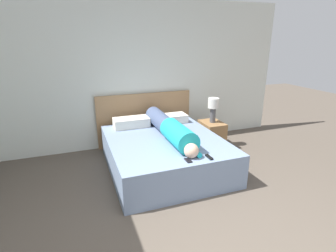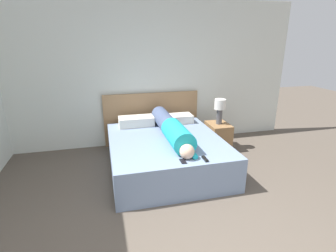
{
  "view_description": "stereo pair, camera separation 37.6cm",
  "coord_description": "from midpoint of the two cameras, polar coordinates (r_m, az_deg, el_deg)",
  "views": [
    {
      "loc": [
        -1.08,
        -1.23,
        1.94
      ],
      "look_at": [
        0.16,
        2.11,
        0.74
      ],
      "focal_mm": 28.0,
      "sensor_mm": 36.0,
      "label": 1
    },
    {
      "loc": [
        -0.72,
        -1.34,
        1.94
      ],
      "look_at": [
        0.16,
        2.11,
        0.74
      ],
      "focal_mm": 28.0,
      "sensor_mm": 36.0,
      "label": 2
    }
  ],
  "objects": [
    {
      "name": "wall_back",
      "position": [
        4.84,
        -3.51,
        10.98
      ],
      "size": [
        5.85,
        0.06,
        2.6
      ],
      "color": "silver",
      "rests_on": "ground_plane"
    },
    {
      "name": "bed",
      "position": [
        4.07,
        2.16,
        -6.04
      ],
      "size": [
        1.67,
        1.92,
        0.49
      ],
      "color": "#7589A8",
      "rests_on": "ground_plane"
    },
    {
      "name": "headboard",
      "position": [
        4.98,
        -1.37,
        1.67
      ],
      "size": [
        1.79,
        0.04,
        0.98
      ],
      "color": "#A37A51",
      "rests_on": "ground_plane"
    },
    {
      "name": "nightstand",
      "position": [
        4.9,
        13.0,
        -2.2
      ],
      "size": [
        0.36,
        0.48,
        0.48
      ],
      "color": "olive",
      "rests_on": "ground_plane"
    },
    {
      "name": "table_lamp",
      "position": [
        4.74,
        13.46,
        3.85
      ],
      "size": [
        0.2,
        0.2,
        0.45
      ],
      "color": "#4C4C51",
      "rests_on": "nightstand"
    },
    {
      "name": "person_lying",
      "position": [
        3.97,
        3.5,
        -0.65
      ],
      "size": [
        0.31,
        1.73,
        0.31
      ],
      "color": "#DBB293",
      "rests_on": "bed"
    },
    {
      "name": "pillow_near_headboard",
      "position": [
        4.55,
        -4.59,
        1.0
      ],
      "size": [
        0.6,
        0.3,
        0.16
      ],
      "color": "silver",
      "rests_on": "bed"
    },
    {
      "name": "pillow_second",
      "position": [
        4.72,
        4.1,
        1.56
      ],
      "size": [
        0.57,
        0.3,
        0.14
      ],
      "color": "silver",
      "rests_on": "bed"
    },
    {
      "name": "tv_remote",
      "position": [
        3.36,
        11.28,
        -7.1
      ],
      "size": [
        0.04,
        0.15,
        0.02
      ],
      "color": "black",
      "rests_on": "bed"
    },
    {
      "name": "cell_phone",
      "position": [
        3.27,
        6.6,
        -7.7
      ],
      "size": [
        0.06,
        0.13,
        0.01
      ],
      "color": "black",
      "rests_on": "bed"
    }
  ]
}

